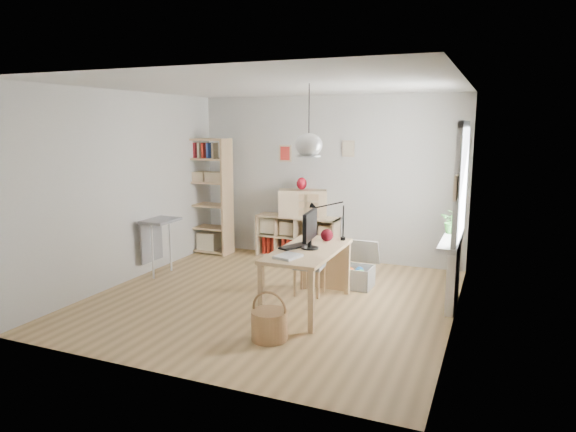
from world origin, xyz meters
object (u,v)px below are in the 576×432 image
at_px(cube_shelf, 297,240).
at_px(monitor, 310,228).
at_px(storage_chest, 353,272).
at_px(desk, 308,256).
at_px(chair, 311,262).
at_px(tall_bookshelf, 208,191).
at_px(drawer_chest, 303,203).

height_order(cube_shelf, monitor, monitor).
bearing_deg(storage_chest, cube_shelf, 140.78).
relative_size(desk, chair, 2.01).
distance_m(tall_bookshelf, storage_chest, 3.12).
height_order(chair, monitor, monitor).
bearing_deg(chair, cube_shelf, 112.45).
xyz_separation_m(chair, drawer_chest, (-0.74, 1.63, 0.52)).
relative_size(desk, monitor, 2.84).
bearing_deg(cube_shelf, monitor, -64.85).
bearing_deg(storage_chest, desk, -102.22).
distance_m(storage_chest, drawer_chest, 1.78).
bearing_deg(chair, desk, -77.89).
bearing_deg(chair, tall_bookshelf, 145.45).
height_order(chair, storage_chest, chair).
xyz_separation_m(cube_shelf, chair, (0.86, -1.68, 0.13)).
relative_size(cube_shelf, tall_bookshelf, 0.70).
bearing_deg(drawer_chest, desk, -87.79).
height_order(tall_bookshelf, monitor, tall_bookshelf).
bearing_deg(tall_bookshelf, monitor, -36.53).
height_order(tall_bookshelf, storage_chest, tall_bookshelf).
bearing_deg(cube_shelf, tall_bookshelf, -169.81).
bearing_deg(drawer_chest, tall_bookshelf, 167.79).
relative_size(storage_chest, drawer_chest, 0.85).
xyz_separation_m(desk, drawer_chest, (-0.91, 2.19, 0.29)).
xyz_separation_m(tall_bookshelf, chair, (2.42, -1.39, -0.66)).
bearing_deg(monitor, desk, -127.56).
relative_size(desk, cube_shelf, 1.07).
bearing_deg(monitor, storage_chest, 70.36).
height_order(tall_bookshelf, drawer_chest, tall_bookshelf).
height_order(desk, tall_bookshelf, tall_bookshelf).
relative_size(tall_bookshelf, monitor, 3.79).
bearing_deg(chair, storage_chest, 45.79).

